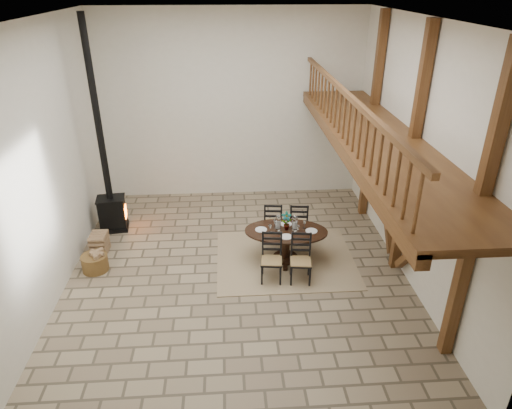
{
  "coord_description": "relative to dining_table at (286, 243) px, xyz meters",
  "views": [
    {
      "loc": [
        -0.16,
        -8.02,
        5.62
      ],
      "look_at": [
        0.41,
        0.4,
        1.39
      ],
      "focal_mm": 32.0,
      "sensor_mm": 36.0,
      "label": 1
    }
  ],
  "objects": [
    {
      "name": "room_shell",
      "position": [
        0.12,
        -0.41,
        2.59
      ],
      "size": [
        7.02,
        8.02,
        5.01
      ],
      "color": "silver",
      "rests_on": "ground"
    },
    {
      "name": "log_stack",
      "position": [
        -4.15,
        0.57,
        -0.18
      ],
      "size": [
        0.36,
        0.49,
        0.48
      ],
      "rotation": [
        0.0,
        0.0,
        -0.02
      ],
      "color": "#987D55",
      "rests_on": "ground"
    },
    {
      "name": "log_basket",
      "position": [
        -4.09,
        -0.13,
        -0.23
      ],
      "size": [
        0.55,
        0.55,
        0.45
      ],
      "rotation": [
        0.0,
        0.0,
        0.4
      ],
      "color": "brown",
      "rests_on": "ground"
    },
    {
      "name": "dining_table",
      "position": [
        0.0,
        0.0,
        0.0
      ],
      "size": [
        1.9,
        2.09,
        1.15
      ],
      "rotation": [
        0.0,
        0.0,
        -0.12
      ],
      "color": "black",
      "rests_on": "ground"
    },
    {
      "name": "rug",
      "position": [
        -0.0,
        -0.0,
        -0.41
      ],
      "size": [
        3.0,
        2.5,
        0.02
      ],
      "primitive_type": "cube",
      "color": "tan",
      "rests_on": "ground"
    },
    {
      "name": "ground",
      "position": [
        -1.07,
        -0.41,
        -0.42
      ],
      "size": [
        8.0,
        8.0,
        0.0
      ],
      "primitive_type": "plane",
      "color": "gray",
      "rests_on": "ground"
    },
    {
      "name": "wood_stove",
      "position": [
        -4.05,
        1.64,
        0.7
      ],
      "size": [
        0.72,
        0.59,
        5.0
      ],
      "rotation": [
        0.0,
        0.0,
        0.12
      ],
      "color": "black",
      "rests_on": "ground"
    }
  ]
}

